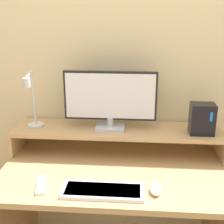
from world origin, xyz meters
name	(u,v)px	position (x,y,z in m)	size (l,w,h in m)	color
wall_back	(119,65)	(0.00, 0.74, 1.25)	(6.00, 0.05, 2.50)	beige
desk	(114,204)	(0.00, 0.35, 0.53)	(1.22, 0.71, 0.75)	tan
monitor_shelf	(117,132)	(0.00, 0.57, 0.88)	(1.22, 0.28, 0.15)	tan
monitor	(110,99)	(-0.04, 0.56, 1.09)	(0.53, 0.13, 0.34)	#BCBCC1
desk_lamp	(32,103)	(-0.48, 0.51, 1.07)	(0.10, 0.25, 0.34)	silver
router_dock	(202,119)	(0.48, 0.53, 0.99)	(0.13, 0.10, 0.17)	black
keyboard	(103,191)	(-0.04, 0.12, 0.76)	(0.38, 0.15, 0.02)	silver
mouse	(156,190)	(0.21, 0.14, 0.77)	(0.05, 0.10, 0.03)	white
remote_control	(41,185)	(-0.34, 0.15, 0.76)	(0.08, 0.16, 0.02)	white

